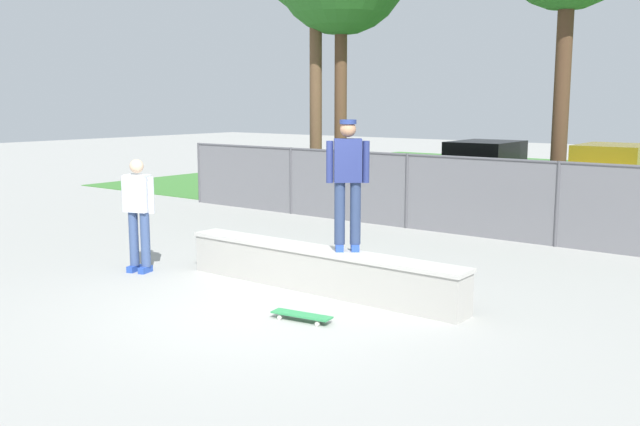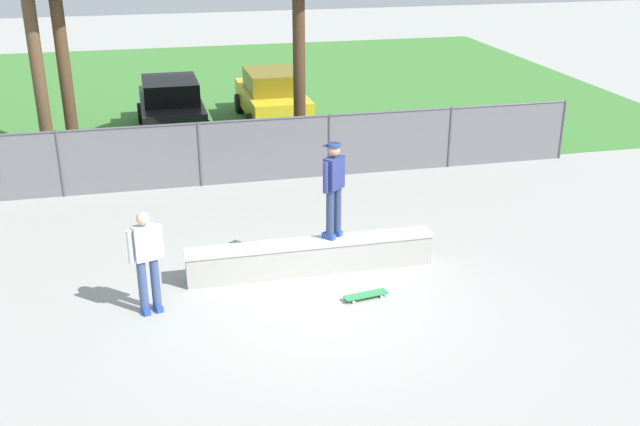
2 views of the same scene
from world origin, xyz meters
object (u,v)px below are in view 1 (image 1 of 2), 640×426
object	(u,v)px
car_black	(486,171)
car_yellow	(613,177)
bystander	(138,210)
skateboard	(302,315)
concrete_ledge	(318,269)
skateboarder	(348,178)

from	to	relation	value
car_black	car_yellow	xyz separation A→B (m)	(3.21, 0.54, 0.00)
car_black	bystander	xyz separation A→B (m)	(-0.90, -11.14, 0.17)
skateboard	car_yellow	xyz separation A→B (m)	(0.42, 12.10, 0.77)
concrete_ledge	car_black	xyz separation A→B (m)	(-2.09, 10.30, 0.52)
skateboard	bystander	distance (m)	3.84
skateboard	car_yellow	bearing A→B (deg)	88.03
skateboarder	bystander	distance (m)	3.62
bystander	concrete_ledge	bearing A→B (deg)	15.59
concrete_ledge	skateboard	xyz separation A→B (m)	(0.71, -1.26, -0.25)
skateboard	car_yellow	size ratio (longest dim) A/B	0.19
concrete_ledge	car_yellow	bearing A→B (deg)	84.09
car_yellow	car_black	bearing A→B (deg)	-170.47
skateboard	bystander	size ratio (longest dim) A/B	0.45
skateboard	car_black	bearing A→B (deg)	103.61
skateboarder	skateboard	size ratio (longest dim) A/B	2.24
car_black	bystander	bearing A→B (deg)	-94.60
concrete_ledge	skateboarder	size ratio (longest dim) A/B	2.56
concrete_ledge	car_yellow	size ratio (longest dim) A/B	1.11
car_black	bystander	size ratio (longest dim) A/B	2.33
car_yellow	bystander	xyz separation A→B (m)	(-4.11, -11.68, 0.17)
skateboard	car_black	world-z (taller)	car_black
concrete_ledge	car_yellow	distance (m)	10.91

